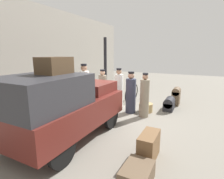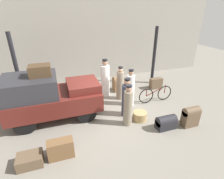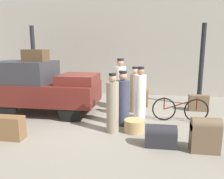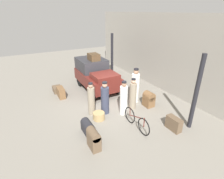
{
  "view_description": "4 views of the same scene",
  "coord_description": "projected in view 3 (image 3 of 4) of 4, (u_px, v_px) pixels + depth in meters",
  "views": [
    {
      "loc": [
        -5.61,
        -2.75,
        2.31
      ],
      "look_at": [
        0.2,
        0.2,
        0.95
      ],
      "focal_mm": 28.0,
      "sensor_mm": 36.0,
      "label": 1
    },
    {
      "loc": [
        -1.93,
        -6.06,
        4.07
      ],
      "look_at": [
        0.2,
        0.2,
        0.95
      ],
      "focal_mm": 28.0,
      "sensor_mm": 36.0,
      "label": 2
    },
    {
      "loc": [
        1.26,
        -6.63,
        2.27
      ],
      "look_at": [
        0.2,
        0.2,
        0.95
      ],
      "focal_mm": 35.0,
      "sensor_mm": 36.0,
      "label": 3
    },
    {
      "loc": [
        7.24,
        -3.67,
        4.59
      ],
      "look_at": [
        0.2,
        0.2,
        0.95
      ],
      "focal_mm": 28.0,
      "sensor_mm": 36.0,
      "label": 4
    }
  ],
  "objects": [
    {
      "name": "trunk_on_truck_roof",
      "position": [
        36.0,
        55.0,
        7.42
      ],
      "size": [
        0.75,
        0.57,
        0.4
      ],
      "color": "#4C3823",
      "rests_on": "truck"
    },
    {
      "name": "ground_plane",
      "position": [
        105.0,
        119.0,
        7.05
      ],
      "size": [
        30.0,
        30.0,
        0.0
      ],
      "primitive_type": "plane",
      "color": "gray"
    },
    {
      "name": "canopy_pillar_left",
      "position": [
        34.0,
        64.0,
        9.48
      ],
      "size": [
        0.18,
        0.18,
        3.19
      ],
      "color": "black",
      "rests_on": "ground"
    },
    {
      "name": "suitcase_tan_flat",
      "position": [
        9.0,
        128.0,
        5.48
      ],
      "size": [
        0.75,
        0.34,
        0.59
      ],
      "color": "brown",
      "rests_on": "ground"
    },
    {
      "name": "trunk_barrel_dark",
      "position": [
        161.0,
        136.0,
        5.09
      ],
      "size": [
        0.72,
        0.38,
        0.52
      ],
      "color": "#232328",
      "rests_on": "ground"
    },
    {
      "name": "porter_carrying_trunk",
      "position": [
        123.0,
        101.0,
        6.42
      ],
      "size": [
        0.39,
        0.39,
        1.63
      ],
      "color": "#33384C",
      "rests_on": "ground"
    },
    {
      "name": "truck",
      "position": [
        43.0,
        85.0,
        7.59
      ],
      "size": [
        3.51,
        1.74,
        1.82
      ],
      "color": "black",
      "rests_on": "ground"
    },
    {
      "name": "station_building_facade",
      "position": [
        120.0,
        48.0,
        10.58
      ],
      "size": [
        16.0,
        0.15,
        4.5
      ],
      "color": "gray",
      "rests_on": "ground"
    },
    {
      "name": "trunk_wicker_pale",
      "position": [
        198.0,
        103.0,
        7.97
      ],
      "size": [
        0.68,
        0.3,
        0.58
      ],
      "color": "brown",
      "rests_on": "ground"
    },
    {
      "name": "porter_standing_middle",
      "position": [
        120.0,
        85.0,
        8.36
      ],
      "size": [
        0.42,
        0.42,
        1.88
      ],
      "color": "white",
      "rests_on": "ground"
    },
    {
      "name": "porter_with_bicycle",
      "position": [
        140.0,
        95.0,
        7.06
      ],
      "size": [
        0.37,
        0.37,
        1.69
      ],
      "color": "white",
      "rests_on": "ground"
    },
    {
      "name": "trunk_large_brown",
      "position": [
        141.0,
        95.0,
        8.63
      ],
      "size": [
        0.53,
        0.45,
        0.81
      ],
      "color": "brown",
      "rests_on": "ground"
    },
    {
      "name": "porter_lifting_near_truck",
      "position": [
        135.0,
        91.0,
        7.76
      ],
      "size": [
        0.35,
        0.35,
        1.62
      ],
      "color": "gray",
      "rests_on": "ground"
    },
    {
      "name": "conductor_in_dark_uniform",
      "position": [
        113.0,
        106.0,
        5.86
      ],
      "size": [
        0.33,
        0.33,
        1.62
      ],
      "color": "gray",
      "rests_on": "ground"
    },
    {
      "name": "suitcase_black_upright",
      "position": [
        205.0,
        134.0,
        4.78
      ],
      "size": [
        0.61,
        0.33,
        0.79
      ],
      "color": "brown",
      "rests_on": "ground"
    },
    {
      "name": "wicker_basket",
      "position": [
        134.0,
        126.0,
        5.98
      ],
      "size": [
        0.54,
        0.54,
        0.34
      ],
      "color": "tan",
      "rests_on": "ground"
    },
    {
      "name": "canopy_pillar_right",
      "position": [
        201.0,
        66.0,
        8.44
      ],
      "size": [
        0.18,
        0.18,
        3.19
      ],
      "color": "black",
      "rests_on": "ground"
    },
    {
      "name": "bicycle",
      "position": [
        180.0,
        109.0,
        6.81
      ],
      "size": [
        1.71,
        0.04,
        0.78
      ],
      "color": "black",
      "rests_on": "ground"
    }
  ]
}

